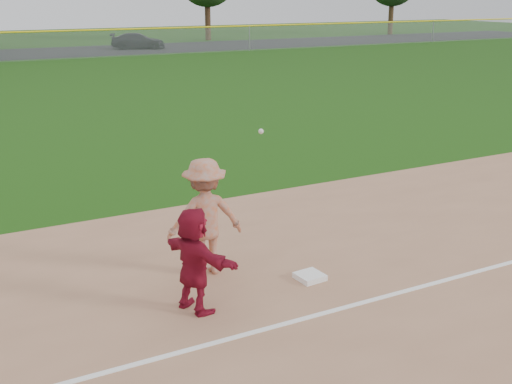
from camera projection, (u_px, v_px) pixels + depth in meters
name	position (u px, v px, depth m)	size (l,w,h in m)	color
ground	(300.00, 293.00, 10.39)	(160.00, 160.00, 0.00)	#1A470D
foul_line	(328.00, 312.00, 9.71)	(60.00, 0.10, 0.01)	white
first_base	(310.00, 277.00, 10.82)	(0.43, 0.43, 0.10)	white
base_runner	(194.00, 260.00, 9.56)	(1.52, 0.48, 1.64)	maroon
car_right	(138.00, 41.00, 54.48)	(1.84, 4.53, 1.31)	black
first_base_play	(205.00, 217.00, 10.82)	(1.45, 1.19, 2.58)	gray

